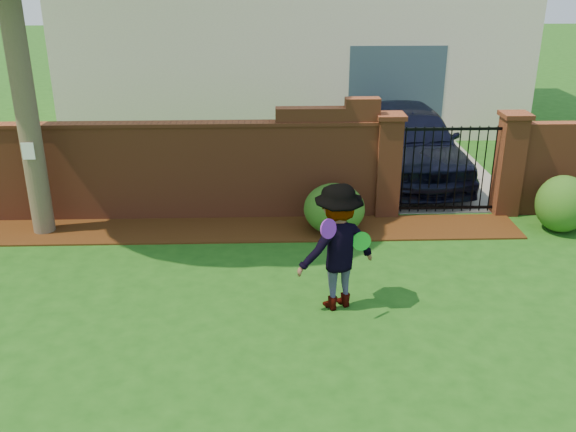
{
  "coord_description": "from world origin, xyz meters",
  "views": [
    {
      "loc": [
        0.25,
        -6.79,
        4.38
      ],
      "look_at": [
        0.53,
        1.4,
        1.05
      ],
      "focal_mm": 39.66,
      "sensor_mm": 36.0,
      "label": 1
    }
  ],
  "objects_px": {
    "frisbee_green": "(361,241)",
    "frisbee_purple": "(328,229)",
    "car": "(412,144)",
    "man": "(338,248)"
  },
  "relations": [
    {
      "from": "frisbee_green",
      "to": "frisbee_purple",
      "type": "bearing_deg",
      "value": -142.04
    },
    {
      "from": "car",
      "to": "frisbee_green",
      "type": "height_order",
      "value": "car"
    },
    {
      "from": "car",
      "to": "man",
      "type": "distance_m",
      "value": 5.64
    },
    {
      "from": "frisbee_purple",
      "to": "frisbee_green",
      "type": "bearing_deg",
      "value": 37.96
    },
    {
      "from": "car",
      "to": "frisbee_purple",
      "type": "bearing_deg",
      "value": -115.53
    },
    {
      "from": "man",
      "to": "frisbee_purple",
      "type": "distance_m",
      "value": 0.64
    },
    {
      "from": "man",
      "to": "frisbee_green",
      "type": "height_order",
      "value": "man"
    },
    {
      "from": "car",
      "to": "frisbee_purple",
      "type": "xyz_separation_m",
      "value": [
        -2.29,
        -5.64,
        0.54
      ]
    },
    {
      "from": "car",
      "to": "frisbee_green",
      "type": "xyz_separation_m",
      "value": [
        -1.82,
        -5.27,
        0.2
      ]
    },
    {
      "from": "frisbee_purple",
      "to": "car",
      "type": "bearing_deg",
      "value": 67.92
    }
  ]
}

